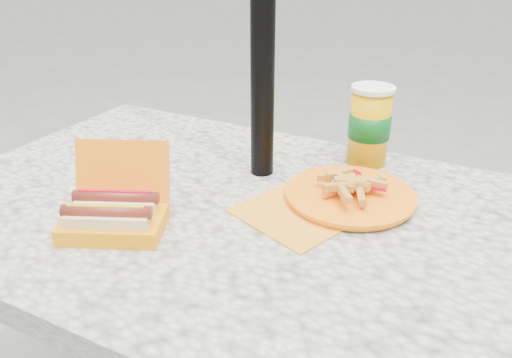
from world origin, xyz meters
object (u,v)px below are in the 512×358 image
at_px(umbrella_pole, 263,7).
at_px(hotdog_box, 114,214).
at_px(fries_plate, 346,195).
at_px(soda_cup, 369,125).

distance_m(umbrella_pole, hotdog_box, 0.48).
height_order(umbrella_pole, hotdog_box, umbrella_pole).
xyz_separation_m(fries_plate, soda_cup, (-0.02, 0.20, 0.08)).
relative_size(hotdog_box, fries_plate, 0.64).
bearing_deg(umbrella_pole, soda_cup, 40.17).
xyz_separation_m(umbrella_pole, soda_cup, (0.19, 0.16, -0.26)).
xyz_separation_m(hotdog_box, fries_plate, (0.33, 0.29, -0.02)).
height_order(hotdog_box, soda_cup, soda_cup).
xyz_separation_m(umbrella_pole, fries_plate, (0.21, -0.04, -0.34)).
relative_size(umbrella_pole, fries_plate, 6.29).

